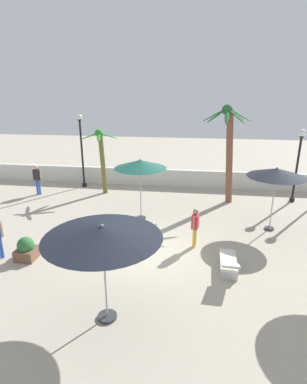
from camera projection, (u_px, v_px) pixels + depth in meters
ground_plane at (143, 251)px, 11.74m from camera, size 56.00×56.00×0.00m
boundary_wall at (165, 178)px, 19.38m from camera, size 25.20×0.30×1.07m
patio_umbrella_1 at (140, 165)px, 13.81m from camera, size 2.37×2.37×2.90m
patio_umbrella_2 at (277, 173)px, 12.73m from camera, size 2.39×2.39×2.81m
patio_umbrella_4 at (102, 233)px, 7.53m from camera, size 2.98×2.98×2.78m
palm_tree_0 at (229, 143)px, 15.80m from camera, size 2.45×2.45×5.14m
palm_tree_1 at (101, 153)px, 17.52m from camera, size 2.01×2.07×3.72m
lamp_post_0 at (82, 147)px, 18.61m from camera, size 0.33×0.33×4.43m
lamp_post_1 at (299, 157)px, 16.06m from camera, size 0.39×0.39×3.91m
lounge_chair_0 at (229, 262)px, 10.24m from camera, size 0.62×1.86×0.81m
guest_1 at (195, 224)px, 11.76m from camera, size 0.31×0.55×1.59m
guest_2 at (37, 177)px, 17.65m from camera, size 0.56×0.28×1.72m
planter at (26, 249)px, 11.11m from camera, size 0.70×0.70×0.85m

